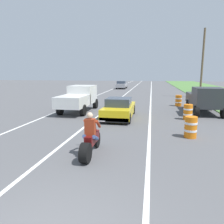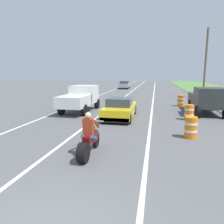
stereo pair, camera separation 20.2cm
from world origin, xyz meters
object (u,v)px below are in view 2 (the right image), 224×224
(motorcycle_with_rider, at_px, (89,140))
(pickup_truck_left_lane_white, at_px, (80,97))
(distant_car_far_ahead, at_px, (125,85))
(construction_barrel_nearest, at_px, (191,127))
(pickup_truck_right_shoulder_dark_grey, at_px, (207,99))
(sports_car_yellow, at_px, (120,109))
(construction_barrel_mid, at_px, (189,112))
(construction_barrel_far, at_px, (181,101))

(motorcycle_with_rider, distance_m, pickup_truck_left_lane_white, 9.26)
(pickup_truck_left_lane_white, distance_m, distant_car_far_ahead, 25.06)
(pickup_truck_left_lane_white, height_order, construction_barrel_nearest, pickup_truck_left_lane_white)
(construction_barrel_nearest, bearing_deg, pickup_truck_right_shoulder_dark_grey, 72.51)
(sports_car_yellow, distance_m, distant_car_far_ahead, 27.15)
(sports_car_yellow, bearing_deg, motorcycle_with_rider, -90.12)
(motorcycle_with_rider, bearing_deg, pickup_truck_right_shoulder_dark_grey, 57.95)
(construction_barrel_mid, xyz_separation_m, distant_car_far_ahead, (-8.10, 26.62, 0.27))
(motorcycle_with_rider, bearing_deg, pickup_truck_left_lane_white, 111.96)
(sports_car_yellow, height_order, construction_barrel_nearest, sports_car_yellow)
(construction_barrel_nearest, height_order, construction_barrel_mid, same)
(pickup_truck_right_shoulder_dark_grey, xyz_separation_m, distant_car_far_ahead, (-9.68, 23.96, -0.33))
(motorcycle_with_rider, distance_m, construction_barrel_far, 13.68)
(construction_barrel_mid, bearing_deg, construction_barrel_nearest, -97.30)
(construction_barrel_nearest, xyz_separation_m, construction_barrel_far, (0.62, 9.86, 0.00))
(motorcycle_with_rider, height_order, construction_barrel_far, motorcycle_with_rider)
(motorcycle_with_rider, distance_m, sports_car_yellow, 6.73)
(sports_car_yellow, relative_size, construction_barrel_far, 4.30)
(motorcycle_with_rider, bearing_deg, construction_barrel_far, 70.44)
(construction_barrel_nearest, height_order, distant_car_far_ahead, distant_car_far_ahead)
(sports_car_yellow, height_order, distant_car_far_ahead, distant_car_far_ahead)
(motorcycle_with_rider, height_order, distant_car_far_ahead, motorcycle_with_rider)
(pickup_truck_right_shoulder_dark_grey, distance_m, construction_barrel_nearest, 7.00)
(pickup_truck_left_lane_white, bearing_deg, distant_car_far_ahead, 90.37)
(sports_car_yellow, xyz_separation_m, distant_car_far_ahead, (-3.64, 26.91, 0.14))
(construction_barrel_nearest, bearing_deg, motorcycle_with_rider, -142.64)
(sports_car_yellow, distance_m, construction_barrel_nearest, 5.42)
(sports_car_yellow, bearing_deg, construction_barrel_mid, 3.72)
(construction_barrel_nearest, xyz_separation_m, distant_car_far_ahead, (-7.58, 30.61, 0.27))
(construction_barrel_mid, bearing_deg, sports_car_yellow, -176.28)
(construction_barrel_mid, distance_m, distant_car_far_ahead, 27.82)
(sports_car_yellow, xyz_separation_m, pickup_truck_left_lane_white, (-3.47, 1.85, 0.48))
(pickup_truck_left_lane_white, relative_size, construction_barrel_far, 4.80)
(sports_car_yellow, bearing_deg, distant_car_far_ahead, 97.69)
(construction_barrel_nearest, bearing_deg, distant_car_far_ahead, 103.91)
(construction_barrel_nearest, distance_m, distant_car_far_ahead, 31.54)
(construction_barrel_nearest, xyz_separation_m, construction_barrel_mid, (0.51, 4.00, 0.00))
(construction_barrel_far, bearing_deg, pickup_truck_left_lane_white, -151.79)
(motorcycle_with_rider, bearing_deg, construction_barrel_mid, 57.49)
(pickup_truck_left_lane_white, bearing_deg, construction_barrel_far, 28.21)
(motorcycle_with_rider, xyz_separation_m, sports_car_yellow, (0.01, 6.73, 0.04))
(sports_car_yellow, relative_size, pickup_truck_left_lane_white, 0.90)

